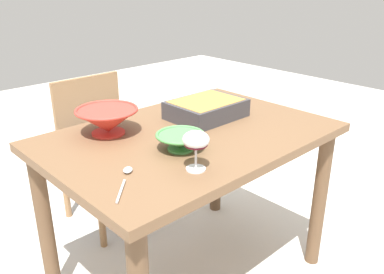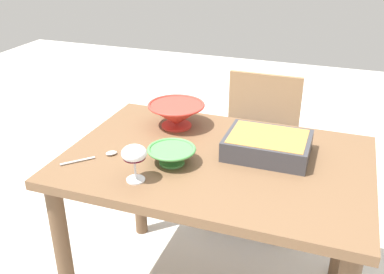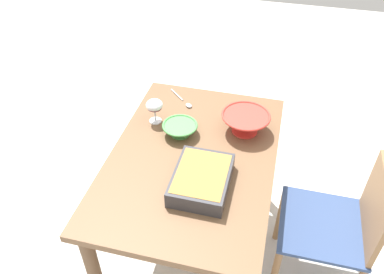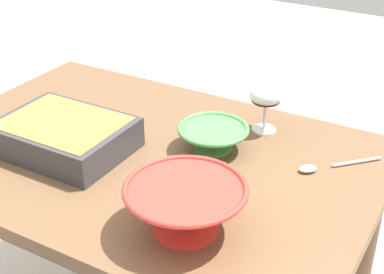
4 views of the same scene
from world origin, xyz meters
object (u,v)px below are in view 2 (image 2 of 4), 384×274
dining_table (216,182)px  serving_spoon (101,155)px  wine_glass (134,155)px  small_bowl (172,154)px  casserole_dish (268,144)px  chair (257,141)px  mixing_bowl (176,114)px

dining_table → serving_spoon: serving_spoon is taller
wine_glass → small_bowl: size_ratio=0.75×
casserole_dish → dining_table: bearing=-154.3°
dining_table → casserole_dish: (0.18, 0.09, 0.16)m
casserole_dish → wine_glass: bearing=-138.8°
casserole_dish → serving_spoon: bearing=-158.4°
dining_table → small_bowl: 0.23m
dining_table → wine_glass: (-0.22, -0.26, 0.21)m
dining_table → chair: (0.02, 0.75, -0.17)m
chair → wine_glass: (-0.24, -1.02, 0.38)m
chair → casserole_dish: 0.76m
small_bowl → casserole_dish: bearing=30.3°
dining_table → casserole_dish: 0.26m
chair → casserole_dish: casserole_dish is taller
wine_glass → small_bowl: bearing=65.2°
serving_spoon → chair: bearing=64.0°
dining_table → serving_spoon: size_ratio=6.79×
wine_glass → serving_spoon: bearing=151.7°
dining_table → small_bowl: (-0.14, -0.10, 0.15)m
mixing_bowl → serving_spoon: bearing=-114.6°
dining_table → chair: 0.77m
small_bowl → serving_spoon: bearing=-170.1°
small_bowl → chair: bearing=79.1°
mixing_bowl → small_bowl: mixing_bowl is taller
chair → casserole_dish: bearing=-76.5°
wine_glass → casserole_dish: bearing=41.2°
chair → wine_glass: wine_glass is taller
dining_table → small_bowl: bearing=-144.6°
chair → small_bowl: size_ratio=4.44×
small_bowl → serving_spoon: (-0.28, -0.05, -0.03)m
mixing_bowl → chair: bearing=63.1°
chair → serving_spoon: 1.05m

